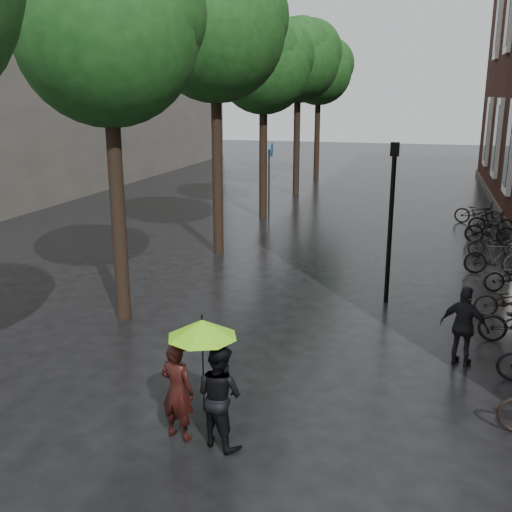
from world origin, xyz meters
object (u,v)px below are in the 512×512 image
(person_burgundy, at_px, (177,391))
(parked_bicycles, at_px, (504,267))
(person_black, at_px, (219,396))
(lamp_post, at_px, (391,208))
(pedestrian_walking, at_px, (464,326))

(person_burgundy, distance_m, parked_bicycles, 10.88)
(person_burgundy, distance_m, person_black, 0.65)
(person_burgundy, xyz_separation_m, lamp_post, (2.56, 6.96, 1.61))
(pedestrian_walking, distance_m, parked_bicycles, 5.78)
(person_black, xyz_separation_m, lamp_post, (1.90, 6.96, 1.59))
(pedestrian_walking, bearing_deg, person_black, 67.28)
(person_burgundy, height_order, pedestrian_walking, pedestrian_walking)
(person_burgundy, xyz_separation_m, person_black, (0.65, 0.00, 0.02))
(person_black, relative_size, parked_bicycles, 0.09)
(person_black, bearing_deg, pedestrian_walking, -109.49)
(pedestrian_walking, bearing_deg, person_burgundy, 62.43)
(person_burgundy, height_order, lamp_post, lamp_post)
(person_burgundy, height_order, person_black, person_black)
(person_black, height_order, parked_bicycles, person_black)
(pedestrian_walking, distance_m, lamp_post, 3.92)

